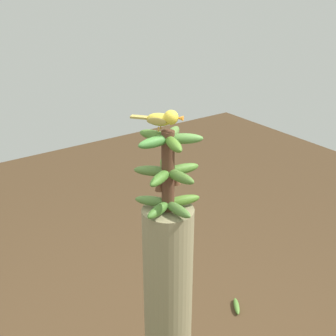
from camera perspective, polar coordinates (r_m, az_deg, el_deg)
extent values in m
cylinder|color=#847A56|center=(2.22, 0.00, -19.72)|extent=(0.22, 0.22, 1.26)
cylinder|color=#4C2D1E|center=(1.76, 0.00, -0.51)|extent=(0.05, 0.05, 0.34)
ellipsoid|color=#4A7626|center=(1.85, 1.91, -4.18)|extent=(0.08, 0.16, 0.04)
ellipsoid|color=#4B7B2A|center=(1.89, -0.11, -3.58)|extent=(0.15, 0.12, 0.04)
ellipsoid|color=#4C7231|center=(1.84, -1.98, -4.28)|extent=(0.14, 0.13, 0.04)
ellipsoid|color=#417029|center=(1.78, -1.16, -5.38)|extent=(0.10, 0.16, 0.04)
ellipsoid|color=#486E2F|center=(1.78, 1.33, -5.31)|extent=(0.16, 0.05, 0.04)
ellipsoid|color=#4C6D30|center=(1.78, -2.00, -0.37)|extent=(0.14, 0.14, 0.04)
ellipsoid|color=#437228|center=(1.71, -0.97, -1.28)|extent=(0.11, 0.16, 0.04)
ellipsoid|color=#496E2B|center=(1.72, 1.46, -1.12)|extent=(0.16, 0.07, 0.04)
ellipsoid|color=#49752A|center=(1.79, 1.79, -0.14)|extent=(0.06, 0.16, 0.04)
ellipsoid|color=#4C7626|center=(1.82, -0.29, 0.30)|extent=(0.16, 0.11, 0.04)
ellipsoid|color=#417A33|center=(1.68, -1.62, 3.36)|extent=(0.05, 0.16, 0.04)
ellipsoid|color=#4B7425|center=(1.66, 0.69, 3.12)|extent=(0.16, 0.08, 0.04)
ellipsoid|color=#4E7E37|center=(1.71, 2.00, 3.80)|extent=(0.12, 0.15, 0.04)
ellipsoid|color=#4D7031|center=(1.77, 0.56, 4.43)|extent=(0.13, 0.15, 0.04)
ellipsoid|color=#49732B|center=(1.74, -1.62, 4.17)|extent=(0.16, 0.09, 0.04)
cone|color=brown|center=(1.79, -1.14, -2.04)|extent=(0.04, 0.04, 0.06)
cone|color=brown|center=(1.79, 1.10, -1.23)|extent=(0.04, 0.04, 0.06)
cylinder|color=#C68933|center=(1.69, -1.24, 5.02)|extent=(0.00, 0.01, 0.02)
cylinder|color=#C68933|center=(1.72, -0.95, 5.32)|extent=(0.01, 0.01, 0.02)
ellipsoid|color=gold|center=(1.70, -1.10, 6.26)|extent=(0.11, 0.10, 0.05)
ellipsoid|color=olive|center=(1.68, -1.51, 6.03)|extent=(0.07, 0.05, 0.03)
ellipsoid|color=olive|center=(1.72, -1.03, 6.51)|extent=(0.07, 0.05, 0.03)
cube|color=olive|center=(1.72, -3.71, 6.55)|extent=(0.07, 0.06, 0.01)
sphere|color=gold|center=(1.68, 0.40, 6.53)|extent=(0.06, 0.06, 0.06)
sphere|color=black|center=(1.70, 0.82, 6.86)|extent=(0.01, 0.01, 0.01)
cone|color=orange|center=(1.67, 1.54, 6.43)|extent=(0.03, 0.03, 0.02)
ellipsoid|color=#548433|center=(3.29, 8.81, -17.16)|extent=(0.16, 0.12, 0.04)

